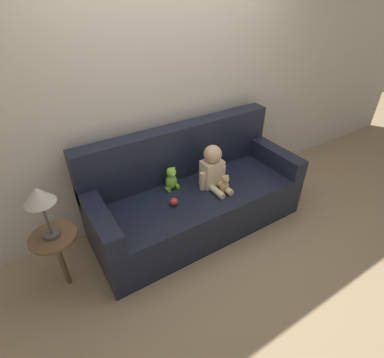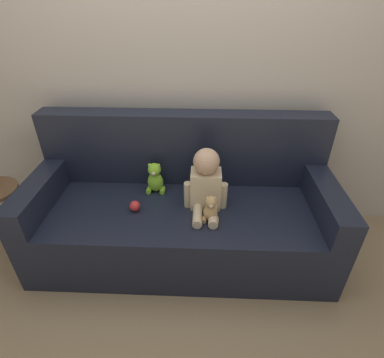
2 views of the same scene
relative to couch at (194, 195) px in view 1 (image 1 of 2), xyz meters
name	(u,v)px [view 1 (image 1 of 2)]	position (x,y,z in m)	size (l,w,h in m)	color
ground_plane	(197,223)	(0.00, -0.07, -0.34)	(12.00, 12.00, 0.00)	#9E8460
wall_back	(169,91)	(0.00, 0.45, 0.96)	(8.00, 0.05, 2.60)	beige
couch	(194,195)	(0.00, 0.00, 0.00)	(2.13, 0.86, 1.01)	black
person_baby	(213,169)	(0.17, -0.08, 0.31)	(0.30, 0.35, 0.44)	beige
teddy_bear_brown	(225,184)	(0.20, -0.24, 0.20)	(0.11, 0.09, 0.19)	tan
plush_toy_side	(171,179)	(-0.20, 0.09, 0.23)	(0.14, 0.11, 0.24)	#8CD133
toy_ball	(174,202)	(-0.31, -0.15, 0.15)	(0.07, 0.07, 0.07)	red
side_table	(46,216)	(-1.35, -0.10, 0.42)	(0.36, 0.36, 1.01)	brown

